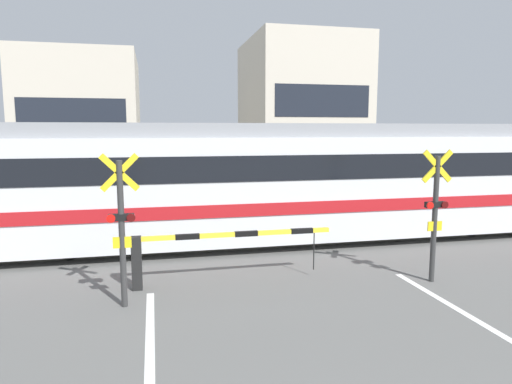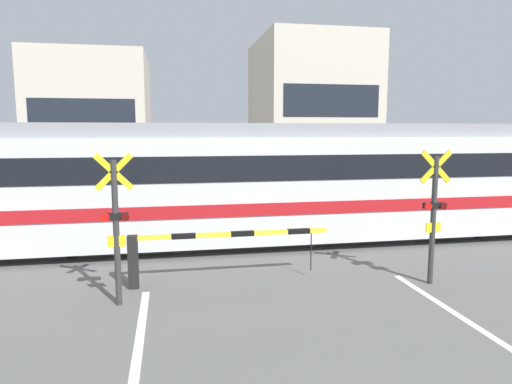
% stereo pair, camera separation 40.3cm
% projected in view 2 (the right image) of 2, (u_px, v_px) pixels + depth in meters
% --- Properties ---
extents(rail_track_near, '(50.00, 0.10, 0.08)m').
position_uv_depth(rail_track_near, '(253.00, 247.00, 12.27)').
color(rail_track_near, '#5B564C').
rests_on(rail_track_near, ground_plane).
extents(rail_track_far, '(50.00, 0.10, 0.08)m').
position_uv_depth(rail_track_far, '(244.00, 235.00, 13.67)').
color(rail_track_far, '#5B564C').
rests_on(rail_track_far, ground_plane).
extents(commuter_train, '(18.33, 2.95, 3.34)m').
position_uv_depth(commuter_train, '(285.00, 179.00, 12.93)').
color(commuter_train, silver).
rests_on(commuter_train, ground_plane).
extents(crossing_barrier_near, '(4.15, 0.20, 1.08)m').
position_uv_depth(crossing_barrier_near, '(189.00, 247.00, 9.33)').
color(crossing_barrier_near, black).
rests_on(crossing_barrier_near, ground_plane).
extents(crossing_barrier_far, '(4.15, 0.20, 1.08)m').
position_uv_depth(crossing_barrier_far, '(282.00, 197.00, 16.36)').
color(crossing_barrier_far, black).
rests_on(crossing_barrier_far, ground_plane).
extents(crossing_signal_left, '(0.68, 0.15, 2.78)m').
position_uv_depth(crossing_signal_left, '(116.00, 223.00, 8.14)').
color(crossing_signal_left, '#333333').
rests_on(crossing_signal_left, ground_plane).
extents(crossing_signal_right, '(0.68, 0.15, 2.78)m').
position_uv_depth(crossing_signal_right, '(434.00, 211.00, 9.30)').
color(crossing_signal_right, '#333333').
rests_on(crossing_signal_right, ground_plane).
extents(pedestrian, '(0.38, 0.22, 1.63)m').
position_uv_depth(pedestrian, '(244.00, 188.00, 17.77)').
color(pedestrian, brown).
rests_on(pedestrian, ground_plane).
extents(building_left_of_street, '(5.92, 7.88, 7.20)m').
position_uv_depth(building_left_of_street, '(95.00, 122.00, 25.91)').
color(building_left_of_street, beige).
rests_on(building_left_of_street, ground_plane).
extents(building_right_of_street, '(6.34, 7.88, 8.58)m').
position_uv_depth(building_right_of_street, '(310.00, 112.00, 28.17)').
color(building_right_of_street, beige).
rests_on(building_right_of_street, ground_plane).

